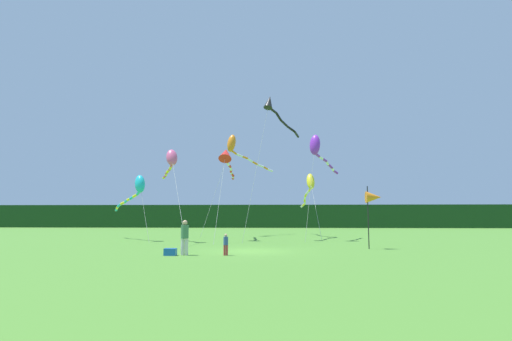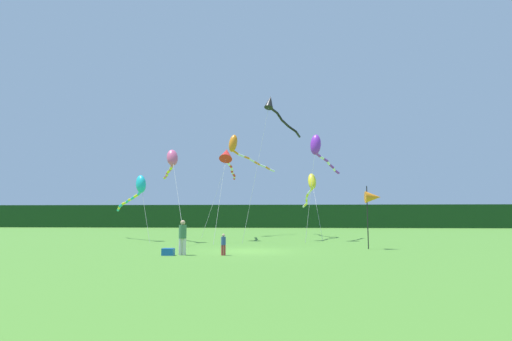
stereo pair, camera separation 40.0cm
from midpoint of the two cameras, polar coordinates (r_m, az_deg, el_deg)
ground_plane at (r=22.94m, az=-1.33°, el=-11.12°), size 120.00×120.00×0.00m
distant_treeline at (r=67.82m, az=1.61°, el=-6.35°), size 108.00×2.35×3.71m
person_adult at (r=20.88m, az=-10.40°, el=-8.86°), size 0.38×0.38×1.71m
person_child at (r=20.53m, az=-4.78°, el=-10.02°), size 0.23×0.23×1.05m
cooler_box at (r=20.91m, az=-12.33°, el=-10.97°), size 0.58×0.39×0.35m
banner_flag_pole at (r=25.34m, az=15.53°, el=-3.66°), size 0.90×0.70×3.69m
kite_yellow at (r=39.07m, az=7.09°, el=-2.17°), size 1.04×11.64×5.98m
kite_cyan at (r=33.68m, az=-16.48°, el=-2.28°), size 5.27×6.70×5.22m
kite_rainbow at (r=31.40m, az=-12.03°, el=1.46°), size 3.76×7.69×7.00m
kite_black at (r=34.70m, az=2.15°, el=8.56°), size 4.58×8.87×11.85m
kite_orange at (r=40.70m, az=-3.12°, el=3.27°), size 6.43×7.86×9.94m
kite_red at (r=33.39m, az=-4.47°, el=1.91°), size 1.11×9.64×7.58m
kite_purple at (r=33.26m, az=8.12°, el=3.07°), size 3.46×6.49×8.41m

